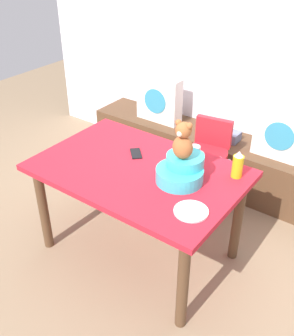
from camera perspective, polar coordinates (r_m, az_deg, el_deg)
ground_plane at (r=3.11m, az=-1.11°, el=-11.63°), size 8.00×8.00×0.00m
back_wall at (r=3.63m, az=13.60°, el=17.78°), size 4.40×0.10×2.60m
window_bench at (r=3.80m, az=9.89°, el=1.30°), size 2.60×0.44×0.46m
pillow_floral_left at (r=3.87m, az=1.77°, el=9.84°), size 0.44×0.15×0.44m
pillow_floral_right at (r=3.40m, az=18.81°, el=4.74°), size 0.44×0.15×0.44m
book_stack at (r=3.64m, az=11.52°, el=4.55°), size 0.20×0.14×0.08m
dining_table at (r=2.70m, az=-1.25°, el=-1.80°), size 1.38×0.91×0.74m
highchair at (r=3.27m, az=8.56°, el=1.91°), size 0.36×0.49×0.79m
infant_seat_teal at (r=2.50m, az=4.94°, el=-0.31°), size 0.30×0.33×0.16m
teddy_bear at (r=2.40m, az=5.16°, el=3.84°), size 0.13×0.12×0.25m
ketchup_bottle at (r=2.58m, az=12.84°, el=0.44°), size 0.07×0.07×0.18m
coffee_mug at (r=2.75m, az=6.86°, el=2.19°), size 0.12×0.08×0.09m
dinner_plate_near at (r=2.28m, az=6.32°, el=-6.16°), size 0.20×0.20×0.01m
cell_phone at (r=2.81m, az=-1.59°, el=2.09°), size 0.15×0.15×0.01m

